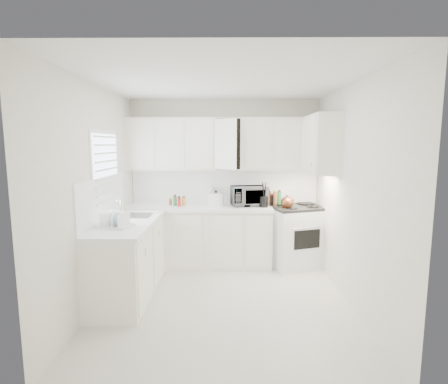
{
  "coord_description": "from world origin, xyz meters",
  "views": [
    {
      "loc": [
        0.04,
        -4.01,
        1.9
      ],
      "look_at": [
        0.0,
        0.7,
        1.25
      ],
      "focal_mm": 27.84,
      "sensor_mm": 36.0,
      "label": 1
    }
  ],
  "objects_px": {
    "tea_kettle": "(287,202)",
    "rice_cooker": "(216,198)",
    "utensil_crock": "(264,194)",
    "stove": "(296,228)",
    "dish_rack": "(114,218)",
    "microwave": "(249,194)"
  },
  "relations": [
    {
      "from": "tea_kettle",
      "to": "rice_cooker",
      "type": "height_order",
      "value": "rice_cooker"
    },
    {
      "from": "tea_kettle",
      "to": "rice_cooker",
      "type": "xyz_separation_m",
      "value": [
        -1.07,
        0.15,
        0.02
      ]
    },
    {
      "from": "utensil_crock",
      "to": "stove",
      "type": "bearing_deg",
      "value": 9.9
    },
    {
      "from": "tea_kettle",
      "to": "rice_cooker",
      "type": "bearing_deg",
      "value": -176.33
    },
    {
      "from": "utensil_crock",
      "to": "dish_rack",
      "type": "height_order",
      "value": "utensil_crock"
    },
    {
      "from": "utensil_crock",
      "to": "rice_cooker",
      "type": "bearing_deg",
      "value": 174.01
    },
    {
      "from": "utensil_crock",
      "to": "dish_rack",
      "type": "relative_size",
      "value": 1.07
    },
    {
      "from": "stove",
      "to": "tea_kettle",
      "type": "relative_size",
      "value": 5.23
    },
    {
      "from": "tea_kettle",
      "to": "dish_rack",
      "type": "height_order",
      "value": "dish_rack"
    },
    {
      "from": "stove",
      "to": "rice_cooker",
      "type": "xyz_separation_m",
      "value": [
        -1.25,
        -0.01,
        0.46
      ]
    },
    {
      "from": "dish_rack",
      "to": "tea_kettle",
      "type": "bearing_deg",
      "value": 43.74
    },
    {
      "from": "stove",
      "to": "utensil_crock",
      "type": "height_order",
      "value": "utensil_crock"
    },
    {
      "from": "tea_kettle",
      "to": "microwave",
      "type": "relative_size",
      "value": 0.43
    },
    {
      "from": "microwave",
      "to": "rice_cooker",
      "type": "xyz_separation_m",
      "value": [
        -0.52,
        -0.07,
        -0.06
      ]
    },
    {
      "from": "microwave",
      "to": "utensil_crock",
      "type": "height_order",
      "value": "utensil_crock"
    },
    {
      "from": "tea_kettle",
      "to": "utensil_crock",
      "type": "distance_m",
      "value": 0.36
    },
    {
      "from": "stove",
      "to": "dish_rack",
      "type": "bearing_deg",
      "value": -168.15
    },
    {
      "from": "tea_kettle",
      "to": "dish_rack",
      "type": "relative_size",
      "value": 0.62
    },
    {
      "from": "stove",
      "to": "microwave",
      "type": "xyz_separation_m",
      "value": [
        -0.74,
        0.06,
        0.53
      ]
    },
    {
      "from": "tea_kettle",
      "to": "dish_rack",
      "type": "xyz_separation_m",
      "value": [
        -2.2,
        -1.23,
        0.01
      ]
    },
    {
      "from": "microwave",
      "to": "utensil_crock",
      "type": "xyz_separation_m",
      "value": [
        0.22,
        -0.15,
        0.02
      ]
    },
    {
      "from": "microwave",
      "to": "dish_rack",
      "type": "height_order",
      "value": "microwave"
    }
  ]
}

